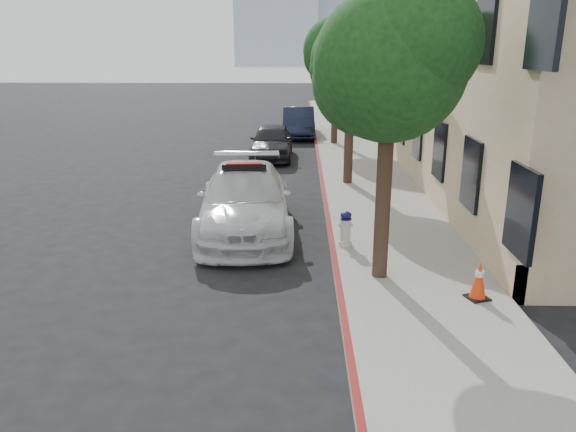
{
  "coord_description": "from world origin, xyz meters",
  "views": [
    {
      "loc": [
        1.29,
        -12.49,
        4.6
      ],
      "look_at": [
        1.03,
        -0.72,
        1.0
      ],
      "focal_mm": 35.0,
      "sensor_mm": 36.0,
      "label": 1
    }
  ],
  "objects_px": {
    "parked_car_mid": "(272,141)",
    "police_car": "(245,200)",
    "parked_car_far": "(298,122)",
    "traffic_cone": "(479,280)",
    "fire_hydrant": "(346,229)"
  },
  "relations": [
    {
      "from": "parked_car_far",
      "to": "fire_hydrant",
      "type": "xyz_separation_m",
      "value": [
        1.15,
        -17.05,
        -0.21
      ]
    },
    {
      "from": "police_car",
      "to": "fire_hydrant",
      "type": "xyz_separation_m",
      "value": [
        2.46,
        -1.46,
        -0.27
      ]
    },
    {
      "from": "traffic_cone",
      "to": "parked_car_mid",
      "type": "bearing_deg",
      "value": 107.74
    },
    {
      "from": "parked_car_far",
      "to": "fire_hydrant",
      "type": "distance_m",
      "value": 17.09
    },
    {
      "from": "police_car",
      "to": "parked_car_mid",
      "type": "height_order",
      "value": "police_car"
    },
    {
      "from": "police_car",
      "to": "parked_car_far",
      "type": "relative_size",
      "value": 1.26
    },
    {
      "from": "police_car",
      "to": "traffic_cone",
      "type": "relative_size",
      "value": 8.04
    },
    {
      "from": "police_car",
      "to": "parked_car_far",
      "type": "distance_m",
      "value": 15.64
    },
    {
      "from": "parked_car_far",
      "to": "fire_hydrant",
      "type": "bearing_deg",
      "value": -87.02
    },
    {
      "from": "police_car",
      "to": "parked_car_far",
      "type": "bearing_deg",
      "value": 81.13
    },
    {
      "from": "parked_car_mid",
      "to": "police_car",
      "type": "bearing_deg",
      "value": -90.86
    },
    {
      "from": "parked_car_mid",
      "to": "fire_hydrant",
      "type": "relative_size",
      "value": 5.16
    },
    {
      "from": "police_car",
      "to": "parked_car_mid",
      "type": "relative_size",
      "value": 1.37
    },
    {
      "from": "parked_car_mid",
      "to": "fire_hydrant",
      "type": "bearing_deg",
      "value": -78.23
    },
    {
      "from": "parked_car_mid",
      "to": "parked_car_far",
      "type": "xyz_separation_m",
      "value": [
        1.11,
        5.91,
        0.04
      ]
    }
  ]
}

